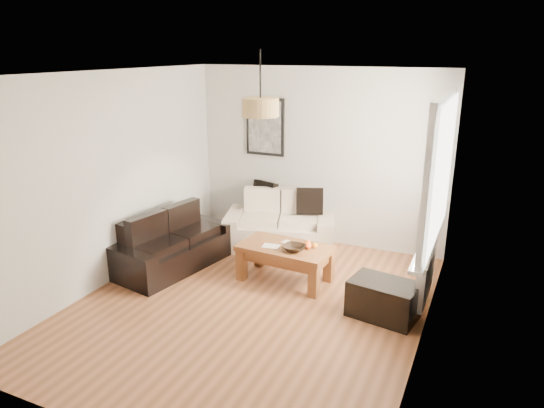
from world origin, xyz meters
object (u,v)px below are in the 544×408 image
at_px(sofa_leather, 173,241).
at_px(coffee_table, 285,263).
at_px(loveseat_cream, 280,221).
at_px(ottoman, 384,299).

distance_m(sofa_leather, coffee_table, 1.56).
height_order(loveseat_cream, ottoman, loveseat_cream).
height_order(loveseat_cream, sofa_leather, loveseat_cream).
bearing_deg(sofa_leather, coffee_table, -71.41).
bearing_deg(ottoman, coffee_table, 164.11).
height_order(loveseat_cream, coffee_table, loveseat_cream).
relative_size(loveseat_cream, ottoman, 2.18).
xyz_separation_m(loveseat_cream, coffee_table, (0.52, -1.03, -0.16)).
height_order(sofa_leather, coffee_table, sofa_leather).
bearing_deg(loveseat_cream, sofa_leather, -146.85).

